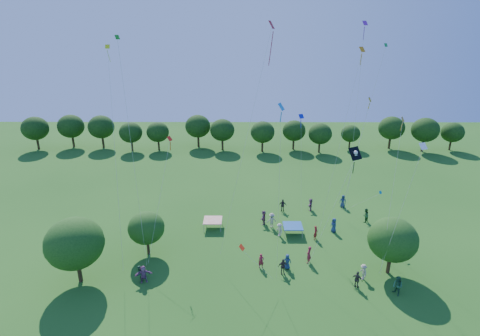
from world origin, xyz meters
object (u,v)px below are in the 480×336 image
Objects in this scene: red_high_kite at (263,68)px; near_tree_north at (146,228)px; near_tree_west at (75,243)px; pirate_kite at (355,155)px; tent_red_stripe at (213,220)px; near_tree_east at (393,240)px; tent_blue at (293,226)px.

near_tree_north is at bearing 179.50° from red_high_kite.
red_high_kite is (17.22, 4.63, 15.20)m from near_tree_west.
pirate_kite reaches higher than near_tree_north.
pirate_kite is (13.43, -8.87, 11.14)m from tent_red_stripe.
near_tree_east reaches higher than tent_blue.
tent_blue is at bearing 22.91° from near_tree_west.
near_tree_north is at bearing 170.88° from pirate_kite.
near_tree_east is at bearing -41.69° from tent_blue.
red_high_kite is at bearing 165.98° from near_tree_east.
near_tree_east is at bearing -14.02° from red_high_kite.
near_tree_east is 20.30m from red_high_kite.
near_tree_north is 0.22× the size of red_high_kite.
red_high_kite reaches higher than near_tree_west.
near_tree_east is 0.51× the size of pirate_kite.
red_high_kite reaches higher than near_tree_east.
red_high_kite is at bearing -133.29° from tent_blue.
near_tree_west is at bearing -176.52° from pirate_kite.
red_high_kite is (11.85, -0.10, 16.22)m from near_tree_north.
tent_blue is (15.98, 4.29, -2.09)m from near_tree_north.
red_high_kite reaches higher than tent_blue.
tent_blue is 0.19× the size of pirate_kite.
pirate_kite is 11.24m from red_high_kite.
near_tree_north is at bearing -164.98° from tent_blue.
near_tree_west reaches higher than tent_red_stripe.
near_tree_east is 2.66× the size of tent_blue.
red_high_kite is (-8.08, 3.10, 7.17)m from pirate_kite.
tent_red_stripe is (11.87, 10.41, -3.11)m from near_tree_west.
pirate_kite is at bearing -20.96° from red_high_kite.
pirate_kite reaches higher than tent_red_stripe.
near_tree_east is 20.23m from tent_red_stripe.
near_tree_west is at bearing -177.15° from near_tree_east.
tent_red_stripe is at bearing 146.56° from pirate_kite.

